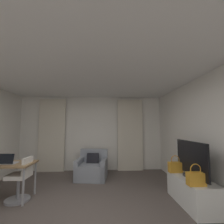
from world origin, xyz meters
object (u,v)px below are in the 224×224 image
object	(u,v)px
laptop	(8,162)
tv_console	(192,191)
handbag_primary	(175,167)
desk_chair	(20,181)
tv_flatscreen	(191,160)
handbag_secondary	(196,178)
desk	(3,166)
armchair	(92,169)

from	to	relation	value
laptop	tv_console	world-z (taller)	laptop
laptop	tv_console	distance (m)	3.79
handbag_primary	desk_chair	bearing A→B (deg)	-179.57
desk_chair	tv_flatscreen	world-z (taller)	tv_flatscreen
laptop	handbag_secondary	size ratio (longest dim) A/B	0.89
handbag_secondary	desk	bearing A→B (deg)	167.84
tv_console	armchair	bearing A→B (deg)	140.82
laptop	handbag_primary	distance (m)	3.60
desk	handbag_secondary	size ratio (longest dim) A/B	3.39
armchair	tv_console	world-z (taller)	armchair
tv_flatscreen	handbag_primary	distance (m)	0.49
armchair	handbag_primary	xyz separation A→B (m)	(1.95, -1.32, 0.35)
desk_chair	handbag_primary	xyz separation A→B (m)	(3.34, 0.02, 0.24)
tv_console	tv_flatscreen	size ratio (longest dim) A/B	1.10
tv_flatscreen	handbag_primary	bearing A→B (deg)	108.98
handbag_primary	handbag_secondary	bearing A→B (deg)	-90.06
desk	desk_chair	world-z (taller)	desk_chair
desk	handbag_secondary	xyz separation A→B (m)	(3.74, -0.81, -0.05)
desk_chair	tv_flatscreen	bearing A→B (deg)	-6.35
tv_console	handbag_secondary	world-z (taller)	handbag_secondary
armchair	desk_chair	bearing A→B (deg)	-135.95
desk	tv_flatscreen	size ratio (longest dim) A/B	1.17
tv_console	tv_flatscreen	distance (m)	0.60
armchair	desk_chair	distance (m)	1.94
desk_chair	laptop	distance (m)	0.48
tv_console	handbag_secondary	bearing A→B (deg)	-109.33
armchair	laptop	xyz separation A→B (m)	(-1.65, -1.39, 0.52)
desk_chair	tv_flatscreen	xyz separation A→B (m)	(3.48, -0.39, 0.47)
laptop	tv_flatscreen	distance (m)	3.75
armchair	laptop	bearing A→B (deg)	-139.92
armchair	desk	distance (m)	2.25
armchair	tv_console	xyz separation A→B (m)	(2.09, -1.70, -0.02)
tv_flatscreen	handbag_secondary	bearing A→B (deg)	-110.76
laptop	tv_flatscreen	xyz separation A→B (m)	(3.73, -0.35, 0.06)
desk	handbag_secondary	distance (m)	3.82
desk	tv_console	size ratio (longest dim) A/B	1.07
desk	tv_console	world-z (taller)	desk
handbag_primary	handbag_secondary	xyz separation A→B (m)	(-0.00, -0.79, 0.00)
handbag_primary	handbag_secondary	size ratio (longest dim) A/B	1.00
tv_flatscreen	handbag_secondary	world-z (taller)	tv_flatscreen
handbag_primary	handbag_secondary	world-z (taller)	same
desk_chair	tv_flatscreen	size ratio (longest dim) A/B	0.82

